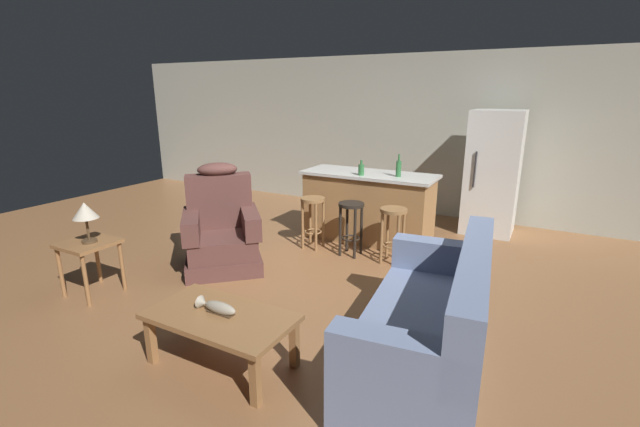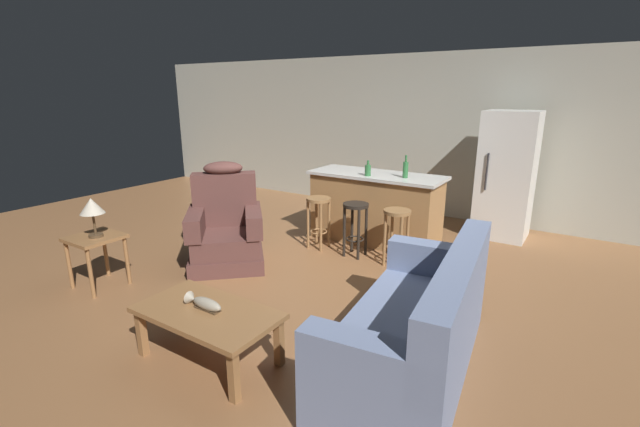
# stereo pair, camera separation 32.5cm
# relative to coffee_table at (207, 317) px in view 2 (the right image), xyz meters

# --- Properties ---
(ground_plane) EXTENTS (12.00, 12.00, 0.00)m
(ground_plane) POSITION_rel_coffee_table_xyz_m (-0.14, 1.82, -0.36)
(ground_plane) COLOR brown
(back_wall) EXTENTS (12.00, 0.05, 2.60)m
(back_wall) POSITION_rel_coffee_table_xyz_m (-0.14, 4.94, 0.94)
(back_wall) COLOR #B2B2A3
(back_wall) RESTS_ON ground_plane
(coffee_table) EXTENTS (1.10, 0.60, 0.42)m
(coffee_table) POSITION_rel_coffee_table_xyz_m (0.00, 0.00, 0.00)
(coffee_table) COLOR olive
(coffee_table) RESTS_ON ground_plane
(fish_figurine) EXTENTS (0.34, 0.10, 0.10)m
(fish_figurine) POSITION_rel_coffee_table_xyz_m (-0.04, 0.01, 0.10)
(fish_figurine) COLOR #4C3823
(fish_figurine) RESTS_ON coffee_table
(couch) EXTENTS (1.05, 1.98, 0.94)m
(couch) POSITION_rel_coffee_table_xyz_m (1.37, 0.76, -0.02)
(couch) COLOR #707FA3
(couch) RESTS_ON ground_plane
(recliner_near_lamp) EXTENTS (1.19, 1.19, 1.20)m
(recliner_near_lamp) POSITION_rel_coffee_table_xyz_m (-1.30, 1.50, 0.06)
(recliner_near_lamp) COLOR brown
(recliner_near_lamp) RESTS_ON ground_plane
(end_table) EXTENTS (0.48, 0.48, 0.56)m
(end_table) POSITION_rel_coffee_table_xyz_m (-1.96, 0.29, 0.10)
(end_table) COLOR olive
(end_table) RESTS_ON ground_plane
(table_lamp) EXTENTS (0.24, 0.24, 0.41)m
(table_lamp) POSITION_rel_coffee_table_xyz_m (-1.92, 0.28, 0.50)
(table_lamp) COLOR #4C3823
(table_lamp) RESTS_ON end_table
(kitchen_island) EXTENTS (1.80, 0.70, 0.95)m
(kitchen_island) POSITION_rel_coffee_table_xyz_m (-0.14, 3.17, 0.11)
(kitchen_island) COLOR #9E7042
(kitchen_island) RESTS_ON ground_plane
(bar_stool_left) EXTENTS (0.32, 0.32, 0.68)m
(bar_stool_left) POSITION_rel_coffee_table_xyz_m (-0.66, 2.54, 0.11)
(bar_stool_left) COLOR olive
(bar_stool_left) RESTS_ON ground_plane
(bar_stool_middle) EXTENTS (0.32, 0.32, 0.68)m
(bar_stool_middle) POSITION_rel_coffee_table_xyz_m (-0.11, 2.54, 0.11)
(bar_stool_middle) COLOR black
(bar_stool_middle) RESTS_ON ground_plane
(bar_stool_right) EXTENTS (0.32, 0.32, 0.68)m
(bar_stool_right) POSITION_rel_coffee_table_xyz_m (0.44, 2.54, 0.11)
(bar_stool_right) COLOR olive
(bar_stool_right) RESTS_ON ground_plane
(refrigerator) EXTENTS (0.70, 0.69, 1.76)m
(refrigerator) POSITION_rel_coffee_table_xyz_m (1.27, 4.37, 0.52)
(refrigerator) COLOR white
(refrigerator) RESTS_ON ground_plane
(bottle_tall_green) EXTENTS (0.08, 0.08, 0.20)m
(bottle_tall_green) POSITION_rel_coffee_table_xyz_m (-0.17, 2.96, 0.66)
(bottle_tall_green) COLOR #2D6B38
(bottle_tall_green) RESTS_ON kitchen_island
(bottle_short_amber) EXTENTS (0.07, 0.07, 0.29)m
(bottle_short_amber) POSITION_rel_coffee_table_xyz_m (0.29, 3.10, 0.70)
(bottle_short_amber) COLOR #2D6B38
(bottle_short_amber) RESTS_ON kitchen_island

